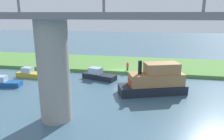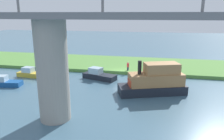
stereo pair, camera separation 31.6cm
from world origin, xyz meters
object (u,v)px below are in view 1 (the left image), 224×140
at_px(skiff_small, 155,81).
at_px(riverboat_paddlewheel, 98,75).
at_px(mooring_post, 180,70).
at_px(motorboat_white, 30,74).
at_px(pontoon_yellow, 4,83).
at_px(bridge_pylon, 54,72).
at_px(person_on_bank, 127,66).

height_order(skiff_small, riverboat_paddlewheel, skiff_small).
relative_size(mooring_post, motorboat_white, 0.24).
relative_size(skiff_small, pontoon_yellow, 1.91).
distance_m(skiff_small, motorboat_white, 18.64).
bearing_deg(riverboat_paddlewheel, bridge_pylon, 87.11).
xyz_separation_m(bridge_pylon, pontoon_yellow, (10.71, -7.04, -3.93)).
bearing_deg(mooring_post, riverboat_paddlewheel, 15.88).
bearing_deg(mooring_post, bridge_pylon, 52.13).
distance_m(mooring_post, riverboat_paddlewheel, 12.22).
distance_m(mooring_post, skiff_small, 8.50).
bearing_deg(skiff_small, pontoon_yellow, 3.73).
relative_size(person_on_bank, riverboat_paddlewheel, 0.27).
bearing_deg(riverboat_paddlewheel, pontoon_yellow, 26.02).
distance_m(bridge_pylon, person_on_bank, 17.25).
bearing_deg(skiff_small, person_on_bank, -62.38).
xyz_separation_m(bridge_pylon, skiff_small, (-8.62, -8.30, -2.93)).
xyz_separation_m(skiff_small, motorboat_white, (18.31, -3.35, -0.98)).
xyz_separation_m(person_on_bank, motorboat_white, (14.08, 4.73, -0.69)).
height_order(mooring_post, pontoon_yellow, mooring_post).
height_order(person_on_bank, pontoon_yellow, person_on_bank).
height_order(riverboat_paddlewheel, pontoon_yellow, riverboat_paddlewheel).
bearing_deg(motorboat_white, person_on_bank, -161.45).
bearing_deg(bridge_pylon, mooring_post, -127.87).
xyz_separation_m(bridge_pylon, motorboat_white, (9.68, -11.64, -3.91)).
xyz_separation_m(person_on_bank, skiff_small, (-4.22, 8.07, 0.29)).
relative_size(mooring_post, skiff_small, 0.13).
xyz_separation_m(riverboat_paddlewheel, motorboat_white, (10.32, 0.93, -0.07)).
bearing_deg(pontoon_yellow, riverboat_paddlewheel, -153.98).
height_order(skiff_small, motorboat_white, skiff_small).
bearing_deg(person_on_bank, motorboat_white, 18.55).
bearing_deg(bridge_pylon, skiff_small, -136.10).
height_order(mooring_post, motorboat_white, mooring_post).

